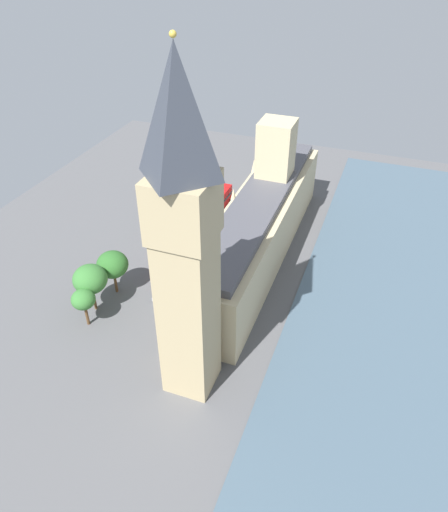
{
  "coord_description": "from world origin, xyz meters",
  "views": [
    {
      "loc": [
        -25.61,
        84.97,
        62.97
      ],
      "look_at": [
        1.0,
        13.16,
        7.99
      ],
      "focal_mm": 33.53,
      "sensor_mm": 36.0,
      "label": 1
    }
  ],
  "objects_px": {
    "pedestrian_far_end": "(199,284)",
    "plane_tree_near_tower": "(169,207)",
    "plane_tree_slot_10": "(90,279)",
    "clock_tower": "(185,242)",
    "car_silver_opposite_hall": "(161,294)",
    "street_lamp_slot_11": "(204,178)",
    "double_decker_bus_midblock": "(178,255)",
    "plane_tree_under_trees": "(83,300)",
    "plane_tree_leading": "(113,265)",
    "pedestrian_corner": "(233,228)",
    "parliament_building": "(260,222)",
    "double_decker_bus_kerbside": "(220,200)",
    "car_black_by_river_gate": "(203,230)",
    "pedestrian_trailing": "(192,297)"
  },
  "relations": [
    {
      "from": "pedestrian_far_end",
      "to": "plane_tree_near_tower",
      "type": "bearing_deg",
      "value": 90.03
    },
    {
      "from": "plane_tree_near_tower",
      "to": "plane_tree_slot_10",
      "type": "height_order",
      "value": "plane_tree_slot_10"
    },
    {
      "from": "clock_tower",
      "to": "car_silver_opposite_hall",
      "type": "relative_size",
      "value": 12.87
    },
    {
      "from": "street_lamp_slot_11",
      "to": "plane_tree_near_tower",
      "type": "bearing_deg",
      "value": 86.01
    },
    {
      "from": "double_decker_bus_midblock",
      "to": "plane_tree_near_tower",
      "type": "bearing_deg",
      "value": -58.14
    },
    {
      "from": "clock_tower",
      "to": "plane_tree_under_trees",
      "type": "distance_m",
      "value": 32.52
    },
    {
      "from": "car_silver_opposite_hall",
      "to": "pedestrian_far_end",
      "type": "relative_size",
      "value": 2.76
    },
    {
      "from": "pedestrian_far_end",
      "to": "plane_tree_leading",
      "type": "xyz_separation_m",
      "value": [
        15.21,
        7.12,
        6.13
      ]
    },
    {
      "from": "plane_tree_leading",
      "to": "pedestrian_corner",
      "type": "bearing_deg",
      "value": -116.05
    },
    {
      "from": "pedestrian_corner",
      "to": "plane_tree_slot_10",
      "type": "bearing_deg",
      "value": 11.34
    },
    {
      "from": "parliament_building",
      "to": "pedestrian_corner",
      "type": "distance_m",
      "value": 12.97
    },
    {
      "from": "car_silver_opposite_hall",
      "to": "pedestrian_far_end",
      "type": "bearing_deg",
      "value": -136.06
    },
    {
      "from": "double_decker_bus_kerbside",
      "to": "plane_tree_slot_10",
      "type": "height_order",
      "value": "plane_tree_slot_10"
    },
    {
      "from": "car_silver_opposite_hall",
      "to": "plane_tree_slot_10",
      "type": "bearing_deg",
      "value": 36.17
    },
    {
      "from": "pedestrian_far_end",
      "to": "double_decker_bus_midblock",
      "type": "bearing_deg",
      "value": 102.67
    },
    {
      "from": "car_silver_opposite_hall",
      "to": "plane_tree_under_trees",
      "type": "relative_size",
      "value": 0.52
    },
    {
      "from": "plane_tree_under_trees",
      "to": "plane_tree_slot_10",
      "type": "height_order",
      "value": "plane_tree_slot_10"
    },
    {
      "from": "plane_tree_slot_10",
      "to": "double_decker_bus_kerbside",
      "type": "bearing_deg",
      "value": -101.46
    },
    {
      "from": "pedestrian_far_end",
      "to": "plane_tree_near_tower",
      "type": "height_order",
      "value": "plane_tree_near_tower"
    },
    {
      "from": "double_decker_bus_midblock",
      "to": "plane_tree_under_trees",
      "type": "distance_m",
      "value": 24.58
    },
    {
      "from": "parliament_building",
      "to": "car_silver_opposite_hall",
      "type": "height_order",
      "value": "parliament_building"
    },
    {
      "from": "double_decker_bus_kerbside",
      "to": "double_decker_bus_midblock",
      "type": "distance_m",
      "value": 26.21
    },
    {
      "from": "double_decker_bus_midblock",
      "to": "pedestrian_far_end",
      "type": "bearing_deg",
      "value": 141.36
    },
    {
      "from": "car_black_by_river_gate",
      "to": "pedestrian_corner",
      "type": "bearing_deg",
      "value": 25.68
    },
    {
      "from": "pedestrian_trailing",
      "to": "plane_tree_under_trees",
      "type": "distance_m",
      "value": 21.03
    },
    {
      "from": "pedestrian_trailing",
      "to": "clock_tower",
      "type": "bearing_deg",
      "value": 177.31
    },
    {
      "from": "pedestrian_corner",
      "to": "plane_tree_near_tower",
      "type": "relative_size",
      "value": 0.23
    },
    {
      "from": "double_decker_bus_midblock",
      "to": "plane_tree_slot_10",
      "type": "xyz_separation_m",
      "value": [
        9.17,
        18.75,
        4.66
      ]
    },
    {
      "from": "plane_tree_near_tower",
      "to": "pedestrian_corner",
      "type": "bearing_deg",
      "value": -168.74
    },
    {
      "from": "double_decker_bus_midblock",
      "to": "plane_tree_near_tower",
      "type": "distance_m",
      "value": 16.85
    },
    {
      "from": "plane_tree_slot_10",
      "to": "parliament_building",
      "type": "bearing_deg",
      "value": -129.57
    },
    {
      "from": "parliament_building",
      "to": "plane_tree_near_tower",
      "type": "height_order",
      "value": "parliament_building"
    },
    {
      "from": "clock_tower",
      "to": "pedestrian_far_end",
      "type": "distance_m",
      "value": 36.25
    },
    {
      "from": "double_decker_bus_kerbside",
      "to": "plane_tree_near_tower",
      "type": "xyz_separation_m",
      "value": [
        8.83,
        12.16,
        2.73
      ]
    },
    {
      "from": "car_silver_opposite_hall",
      "to": "street_lamp_slot_11",
      "type": "bearing_deg",
      "value": -78.44
    },
    {
      "from": "clock_tower",
      "to": "plane_tree_slot_10",
      "type": "bearing_deg",
      "value": -21.17
    },
    {
      "from": "parliament_building",
      "to": "plane_tree_slot_10",
      "type": "xyz_separation_m",
      "value": [
        24.25,
        29.35,
        -0.71
      ]
    },
    {
      "from": "pedestrian_far_end",
      "to": "street_lamp_slot_11",
      "type": "height_order",
      "value": "street_lamp_slot_11"
    },
    {
      "from": "parliament_building",
      "to": "pedestrian_corner",
      "type": "height_order",
      "value": "parliament_building"
    },
    {
      "from": "car_silver_opposite_hall",
      "to": "plane_tree_slot_10",
      "type": "height_order",
      "value": "plane_tree_slot_10"
    },
    {
      "from": "double_decker_bus_midblock",
      "to": "pedestrian_far_end",
      "type": "xyz_separation_m",
      "value": [
        -7.14,
        5.62,
        -1.96
      ]
    },
    {
      "from": "pedestrian_trailing",
      "to": "plane_tree_slot_10",
      "type": "xyz_separation_m",
      "value": [
        16.64,
        8.92,
        6.56
      ]
    },
    {
      "from": "plane_tree_slot_10",
      "to": "pedestrian_corner",
      "type": "bearing_deg",
      "value": -113.63
    },
    {
      "from": "double_decker_bus_midblock",
      "to": "pedestrian_far_end",
      "type": "height_order",
      "value": "double_decker_bus_midblock"
    },
    {
      "from": "street_lamp_slot_11",
      "to": "car_black_by_river_gate",
      "type": "bearing_deg",
      "value": 111.29
    },
    {
      "from": "parliament_building",
      "to": "plane_tree_under_trees",
      "type": "relative_size",
      "value": 8.12
    },
    {
      "from": "parliament_building",
      "to": "street_lamp_slot_11",
      "type": "xyz_separation_m",
      "value": [
        22.63,
        -22.56,
        -3.75
      ]
    },
    {
      "from": "car_silver_opposite_hall",
      "to": "plane_tree_near_tower",
      "type": "height_order",
      "value": "plane_tree_near_tower"
    },
    {
      "from": "pedestrian_corner",
      "to": "clock_tower",
      "type": "bearing_deg",
      "value": 46.23
    },
    {
      "from": "parliament_building",
      "to": "plane_tree_leading",
      "type": "distance_m",
      "value": 32.88
    }
  ]
}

